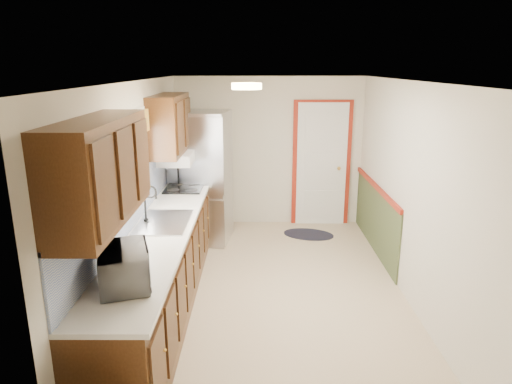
{
  "coord_description": "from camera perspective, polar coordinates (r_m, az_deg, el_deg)",
  "views": [
    {
      "loc": [
        -0.2,
        -4.8,
        2.56
      ],
      "look_at": [
        -0.21,
        0.26,
        1.15
      ],
      "focal_mm": 32.0,
      "sensor_mm": 36.0,
      "label": 1
    }
  ],
  "objects": [
    {
      "name": "room_shell",
      "position": [
        4.99,
        2.39,
        -0.25
      ],
      "size": [
        3.2,
        5.2,
        2.52
      ],
      "color": "tan",
      "rests_on": "ground"
    },
    {
      "name": "kitchen_run",
      "position": [
        4.94,
        -12.06,
        -5.52
      ],
      "size": [
        0.63,
        4.0,
        2.2
      ],
      "color": "#391E0C",
      "rests_on": "ground"
    },
    {
      "name": "back_wall_trim",
      "position": [
        7.3,
        9.52,
        2.12
      ],
      "size": [
        1.12,
        2.3,
        2.08
      ],
      "color": "maroon",
      "rests_on": "ground"
    },
    {
      "name": "ceiling_fixture",
      "position": [
        4.6,
        -1.18,
        13.09
      ],
      "size": [
        0.3,
        0.3,
        0.06
      ],
      "primitive_type": "cylinder",
      "color": "#FFD88C",
      "rests_on": "room_shell"
    },
    {
      "name": "microwave",
      "position": [
        3.61,
        -16.19,
        -8.55
      ],
      "size": [
        0.45,
        0.6,
        0.36
      ],
      "primitive_type": "imported",
      "rotation": [
        0.0,
        0.0,
        1.88
      ],
      "color": "white",
      "rests_on": "kitchen_run"
    },
    {
      "name": "refrigerator",
      "position": [
        6.79,
        -6.84,
        1.87
      ],
      "size": [
        0.9,
        0.85,
        1.93
      ],
      "rotation": [
        0.0,
        0.0,
        -0.14
      ],
      "color": "#B7B7BC",
      "rests_on": "ground"
    },
    {
      "name": "rug",
      "position": [
        7.21,
        6.58,
        -5.28
      ],
      "size": [
        0.89,
        0.7,
        0.01
      ],
      "primitive_type": "ellipsoid",
      "rotation": [
        0.0,
        0.0,
        -0.29
      ],
      "color": "black",
      "rests_on": "ground"
    },
    {
      "name": "cooktop",
      "position": [
        6.28,
        -8.97,
        0.52
      ],
      "size": [
        0.5,
        0.6,
        0.02
      ],
      "primitive_type": "cube",
      "color": "black",
      "rests_on": "kitchen_run"
    }
  ]
}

